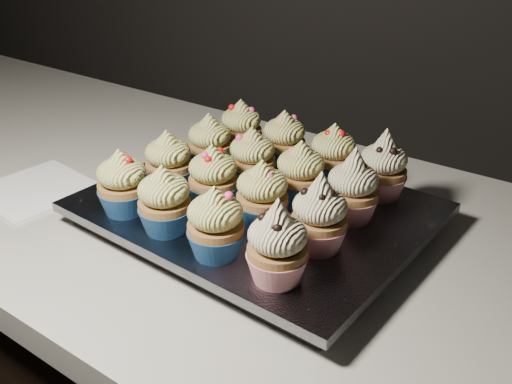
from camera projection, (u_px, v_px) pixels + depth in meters
worktop at (291, 239)px, 0.76m from camera, size 2.44×0.64×0.04m
napkin at (36, 190)px, 0.84m from camera, size 0.16×0.16×0.00m
baking_tray at (256, 219)px, 0.74m from camera, size 0.39×0.31×0.02m
foil_lining at (256, 207)px, 0.73m from camera, size 0.43×0.34×0.01m
cupcake_0 at (123, 184)px, 0.70m from camera, size 0.06×0.06×0.08m
cupcake_1 at (165, 202)px, 0.66m from camera, size 0.06×0.06×0.08m
cupcake_2 at (216, 225)px, 0.61m from camera, size 0.06×0.06×0.08m
cupcake_3 at (277, 246)px, 0.57m from camera, size 0.06×0.06×0.10m
cupcake_4 at (169, 163)px, 0.75m from camera, size 0.06×0.06×0.08m
cupcake_5 at (213, 179)px, 0.71m from camera, size 0.06×0.06×0.08m
cupcake_6 at (262, 196)px, 0.67m from camera, size 0.06×0.06×0.08m
cupcake_7 at (319, 217)px, 0.62m from camera, size 0.06×0.06×0.10m
cupcake_8 at (210, 144)px, 0.81m from camera, size 0.06×0.06×0.08m
cupcake_9 at (252, 159)px, 0.76m from camera, size 0.06×0.06×0.08m
cupcake_10 at (301, 175)px, 0.72m from camera, size 0.06×0.06×0.08m
cupcake_11 at (352, 189)px, 0.68m from camera, size 0.06×0.06×0.10m
cupcake_12 at (241, 129)px, 0.86m from camera, size 0.06×0.06×0.08m
cupcake_13 at (284, 141)px, 0.82m from camera, size 0.06×0.06×0.08m
cupcake_14 at (333, 155)px, 0.77m from camera, size 0.06×0.06×0.08m
cupcake_15 at (383, 168)px, 0.73m from camera, size 0.06×0.06×0.10m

